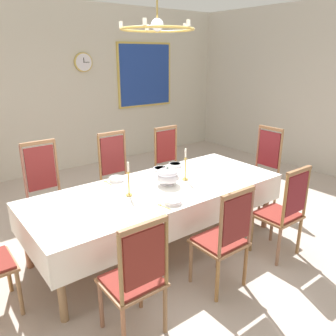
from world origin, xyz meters
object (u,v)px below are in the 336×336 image
(chair_north_b, at_px, (118,176))
(chair_south_c, at_px, (283,211))
(candlestick_east, at_px, (185,167))
(bowl_far_left, at_px, (175,165))
(framed_painting, at_px, (145,75))
(chair_south_a, at_px, (136,277))
(candlestick_west, at_px, (129,182))
(chair_north_a, at_px, (47,192))
(soup_tureen, at_px, (167,176))
(chair_south_b, at_px, (224,237))
(chair_north_c, at_px, (171,164))
(spoon_primary, at_px, (161,205))
(dining_table, at_px, (159,193))
(chair_head_east, at_px, (262,168))
(spoon_secondary, at_px, (106,182))
(bowl_near_right, at_px, (116,179))
(bowl_near_left, at_px, (173,201))
(mounted_clock, at_px, (83,62))
(chandelier, at_px, (157,28))
(bowl_far_right, at_px, (161,169))

(chair_north_b, bearing_deg, chair_south_c, 114.80)
(candlestick_east, bearing_deg, bowl_far_left, 64.38)
(framed_painting, bearing_deg, chair_south_a, -124.95)
(chair_north_b, distance_m, candlestick_west, 1.12)
(chair_north_a, relative_size, framed_painting, 0.90)
(soup_tureen, bearing_deg, bowl_far_left, 43.95)
(bowl_far_left, bearing_deg, chair_south_c, -77.19)
(chair_south_b, distance_m, chair_north_c, 2.17)
(candlestick_east, height_order, spoon_primary, candlestick_east)
(dining_table, relative_size, bowl_far_left, 16.98)
(chair_head_east, bearing_deg, spoon_secondary, 77.53)
(bowl_near_right, height_order, framed_painting, framed_painting)
(chair_south_b, distance_m, chair_north_b, 1.97)
(candlestick_west, bearing_deg, candlestick_east, 0.00)
(chair_head_east, bearing_deg, chair_north_a, 70.46)
(bowl_near_left, xyz_separation_m, bowl_near_right, (-0.13, 0.90, 0.00))
(mounted_clock, bearing_deg, chair_south_b, -98.96)
(chair_south_a, xyz_separation_m, chair_south_c, (1.88, 0.00, -0.00))
(mounted_clock, xyz_separation_m, framed_painting, (1.39, 0.01, -0.28))
(soup_tureen, xyz_separation_m, framed_painting, (1.98, 3.36, 0.88))
(candlestick_west, distance_m, bowl_far_left, 1.11)
(chair_head_east, bearing_deg, chandelier, 90.00)
(chair_south_a, relative_size, chair_north_b, 0.91)
(framed_painting, bearing_deg, spoon_secondary, -131.02)
(soup_tureen, bearing_deg, candlestick_east, 0.00)
(chair_north_a, bearing_deg, bowl_far_left, 161.45)
(chair_head_east, xyz_separation_m, spoon_primary, (-2.13, -0.41, 0.16))
(chair_south_b, relative_size, candlestick_east, 2.75)
(spoon_secondary, xyz_separation_m, mounted_clock, (1.10, 2.85, 1.26))
(chair_north_a, xyz_separation_m, chair_north_c, (1.88, -0.00, -0.02))
(chair_south_b, bearing_deg, soup_tureen, 84.70)
(candlestick_east, xyz_separation_m, framed_painting, (1.71, 3.36, 0.83))
(chair_north_c, distance_m, mounted_clock, 2.77)
(candlestick_east, bearing_deg, candlestick_west, 180.00)
(bowl_far_right, bearing_deg, candlestick_west, -148.80)
(dining_table, relative_size, chair_north_b, 2.48)
(chair_north_b, xyz_separation_m, chair_head_east, (1.83, -0.99, 0.00))
(soup_tureen, bearing_deg, chair_north_a, 136.87)
(soup_tureen, bearing_deg, bowl_far_right, 62.56)
(chair_north_a, xyz_separation_m, bowl_far_right, (1.29, -0.54, 0.17))
(dining_table, height_order, chair_north_a, chair_north_a)
(chair_north_a, distance_m, spoon_primary, 1.56)
(dining_table, distance_m, bowl_near_left, 0.47)
(chair_south_c, xyz_separation_m, mounted_clock, (-0.23, 4.33, 1.46))
(spoon_primary, bearing_deg, chandelier, 47.04)
(soup_tureen, bearing_deg, dining_table, 180.00)
(chair_south_c, distance_m, bowl_near_right, 1.91)
(chandelier, bearing_deg, chair_south_a, -133.58)
(bowl_near_left, distance_m, chandelier, 1.69)
(chair_north_b, bearing_deg, bowl_near_left, 82.98)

